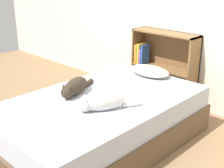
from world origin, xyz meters
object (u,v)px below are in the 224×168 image
bed (101,122)px  pillow (150,71)px  bookshelf (163,66)px  cat_dark (75,87)px  cat_light (101,102)px

bed → pillow: pillow is taller
bed → pillow: 0.91m
bookshelf → cat_dark: bearing=-91.5°
bed → cat_dark: bearing=-156.1°
bed → bookshelf: 1.36m
pillow → cat_dark: size_ratio=0.93×
pillow → cat_light: cat_light is taller
bed → pillow: size_ratio=4.21×
cat_light → cat_dark: 0.45m
pillow → cat_dark: 0.98m
cat_light → pillow: bearing=-136.0°
bed → bookshelf: size_ratio=2.24×
pillow → bookshelf: (-0.14, 0.47, -0.07)m
pillow → cat_dark: (-0.17, -0.96, 0.02)m
bed → cat_light: bearing=-42.6°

